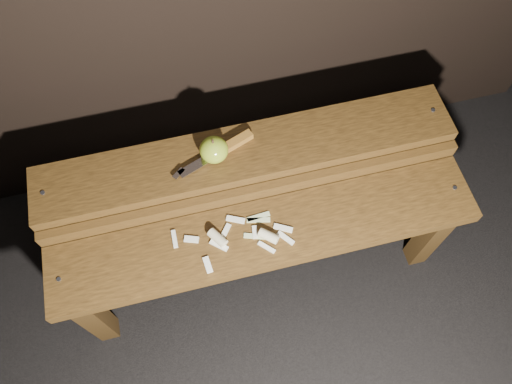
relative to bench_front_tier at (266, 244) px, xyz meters
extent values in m
plane|color=black|center=(0.00, 0.06, -0.35)|extent=(60.00, 60.00, 0.00)
cube|color=#32200C|center=(-0.54, -0.04, -0.16)|extent=(0.06, 0.06, 0.38)
cube|color=#32200C|center=(0.54, -0.04, -0.16)|extent=(0.06, 0.06, 0.38)
cube|color=#41290F|center=(0.00, 0.01, 0.05)|extent=(1.20, 0.20, 0.04)
cylinder|color=slate|center=(-0.56, 0.01, 0.07)|extent=(0.01, 0.01, 0.00)
cylinder|color=slate|center=(0.56, 0.01, 0.07)|extent=(0.01, 0.01, 0.00)
cube|color=#32200C|center=(-0.54, 0.26, -0.12)|extent=(0.06, 0.06, 0.46)
cube|color=#32200C|center=(0.54, 0.26, -0.12)|extent=(0.06, 0.06, 0.46)
cube|color=#41290F|center=(0.00, 0.13, 0.09)|extent=(1.20, 0.02, 0.05)
cube|color=#41290F|center=(0.00, 0.23, 0.13)|extent=(1.20, 0.18, 0.04)
cylinder|color=slate|center=(-0.56, 0.23, 0.15)|extent=(0.01, 0.01, 0.00)
cylinder|color=slate|center=(0.56, 0.23, 0.15)|extent=(0.01, 0.01, 0.00)
ellipsoid|color=olive|center=(-0.09, 0.23, 0.18)|extent=(0.08, 0.08, 0.07)
cylinder|color=#382314|center=(-0.09, 0.23, 0.22)|extent=(0.01, 0.01, 0.01)
cube|color=brown|center=(-0.02, 0.26, 0.16)|extent=(0.10, 0.06, 0.02)
cube|color=silver|center=(-0.08, 0.23, 0.16)|extent=(0.03, 0.03, 0.02)
cube|color=silver|center=(-0.14, 0.21, 0.16)|extent=(0.11, 0.06, 0.00)
cube|color=silver|center=(-0.20, 0.20, 0.16)|extent=(0.04, 0.04, 0.00)
cube|color=beige|center=(0.05, -0.02, 0.07)|extent=(0.04, 0.05, 0.01)
cube|color=beige|center=(-0.25, 0.05, 0.07)|extent=(0.01, 0.05, 0.01)
cube|color=beige|center=(-0.01, -0.03, 0.07)|extent=(0.04, 0.04, 0.01)
cube|color=beige|center=(-0.11, 0.04, 0.07)|extent=(0.04, 0.05, 0.01)
cube|color=beige|center=(-0.03, 0.02, 0.07)|extent=(0.02, 0.04, 0.01)
cube|color=beige|center=(-0.07, 0.06, 0.07)|extent=(0.05, 0.04, 0.01)
cube|color=beige|center=(-0.13, 0.00, 0.07)|extent=(0.05, 0.05, 0.01)
cube|color=beige|center=(0.05, 0.01, 0.07)|extent=(0.05, 0.04, 0.01)
cube|color=beige|center=(-0.20, 0.04, 0.07)|extent=(0.04, 0.03, 0.01)
cube|color=beige|center=(-0.17, -0.04, 0.07)|extent=(0.02, 0.05, 0.01)
cylinder|color=#C9BB8C|center=(-0.13, 0.02, 0.08)|extent=(0.05, 0.06, 0.03)
cylinder|color=#C9BB8C|center=(0.00, -0.01, 0.08)|extent=(0.06, 0.06, 0.03)
cube|color=#BCC988|center=(-0.01, 0.05, 0.07)|extent=(0.07, 0.03, 0.00)
cube|color=#BCC988|center=(-0.03, 0.00, 0.07)|extent=(0.07, 0.03, 0.00)
cube|color=#BCC988|center=(-0.01, 0.06, 0.07)|extent=(0.07, 0.02, 0.00)
camera|label=1|loc=(-0.15, -0.49, 1.33)|focal=35.00mm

